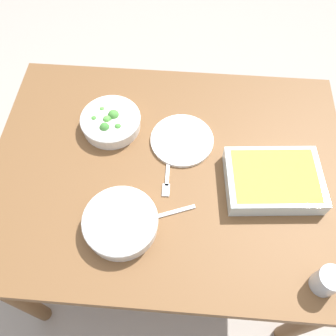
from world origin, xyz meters
The scene contains 9 objects.
ground_plane centered at (0.00, 0.00, 0.00)m, with size 6.00×6.00×0.00m, color #9E9389.
dining_table centered at (0.00, 0.00, 0.65)m, with size 1.20×0.90×0.74m.
stew_bowl centered at (0.12, 0.22, 0.77)m, with size 0.23×0.23×0.06m.
broccoli_bowl centered at (0.21, -0.16, 0.77)m, with size 0.21×0.21×0.07m.
baking_dish centered at (-0.34, 0.04, 0.77)m, with size 0.32×0.25×0.06m.
drink_cup centered at (-0.46, 0.35, 0.78)m, with size 0.07×0.07×0.08m.
side_plate centered at (-0.04, -0.11, 0.75)m, with size 0.22×0.22×0.01m, color white.
spoon_by_stew centered at (0.01, 0.17, 0.74)m, with size 0.17×0.08×0.01m.
fork_on_table centered at (0.00, 0.03, 0.74)m, with size 0.02×0.18×0.01m.
Camera 1 is at (-0.05, 0.61, 1.78)m, focal length 38.49 mm.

